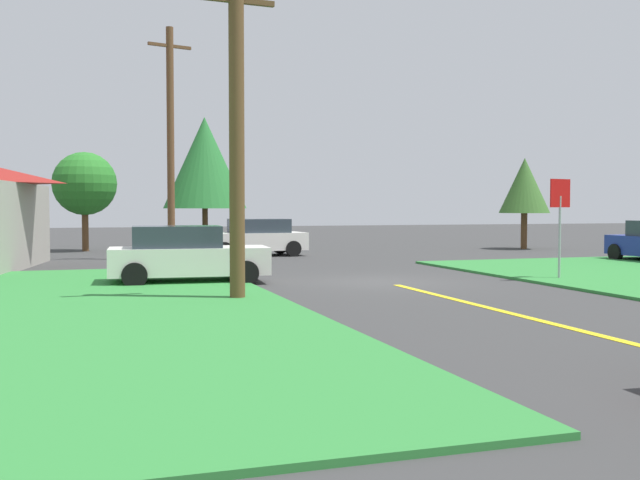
# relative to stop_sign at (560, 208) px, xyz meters

# --- Properties ---
(ground_plane) EXTENTS (120.00, 120.00, 0.00)m
(ground_plane) POSITION_rel_stop_sign_xyz_m (-5.08, 1.22, -2.11)
(ground_plane) COLOR #363636
(lane_stripe_center) EXTENTS (0.20, 14.00, 0.01)m
(lane_stripe_center) POSITION_rel_stop_sign_xyz_m (-5.08, -6.78, -2.11)
(lane_stripe_center) COLOR yellow
(lane_stripe_center) RESTS_ON ground
(stop_sign) EXTENTS (0.81, 0.24, 2.96)m
(stop_sign) POSITION_rel_stop_sign_xyz_m (0.00, 0.00, 0.00)
(stop_sign) COLOR #9EA0A8
(stop_sign) RESTS_ON ground
(car_approaching_junction) EXTENTS (4.54, 2.33, 1.62)m
(car_approaching_junction) POSITION_rel_stop_sign_xyz_m (-6.08, 13.30, -1.31)
(car_approaching_junction) COLOR white
(car_approaching_junction) RESTS_ON ground
(parked_car_near_building) EXTENTS (4.49, 2.20, 1.62)m
(parked_car_near_building) POSITION_rel_stop_sign_xyz_m (-10.53, 2.41, -1.31)
(parked_car_near_building) COLOR white
(parked_car_near_building) RESTS_ON ground
(utility_pole_near) EXTENTS (1.80, 0.35, 7.40)m
(utility_pole_near) POSITION_rel_stop_sign_xyz_m (-9.91, -1.75, 1.67)
(utility_pole_near) COLOR brown
(utility_pole_near) RESTS_ON ground
(utility_pole_mid) EXTENTS (1.77, 0.58, 9.33)m
(utility_pole_mid) POSITION_rel_stop_sign_xyz_m (-9.84, 11.95, 2.68)
(utility_pole_mid) COLOR brown
(utility_pole_mid) RESTS_ON ground
(oak_tree_left) EXTENTS (4.39, 4.39, 6.89)m
(oak_tree_left) POSITION_rel_stop_sign_xyz_m (-7.05, 20.93, 2.36)
(oak_tree_left) COLOR brown
(oak_tree_left) RESTS_ON ground
(pine_tree_center) EXTENTS (3.04, 3.04, 4.79)m
(pine_tree_center) POSITION_rel_stop_sign_xyz_m (-13.13, 19.13, 1.13)
(pine_tree_center) COLOR brown
(pine_tree_center) RESTS_ON ground
(oak_tree_right) EXTENTS (2.54, 2.54, 4.63)m
(oak_tree_right) POSITION_rel_stop_sign_xyz_m (8.16, 14.31, 1.09)
(oak_tree_right) COLOR brown
(oak_tree_right) RESTS_ON ground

